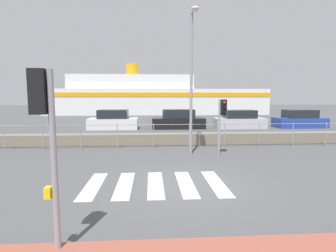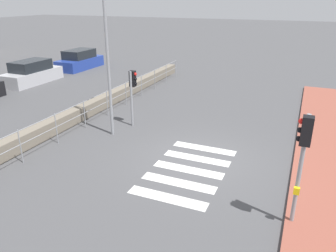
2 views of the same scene
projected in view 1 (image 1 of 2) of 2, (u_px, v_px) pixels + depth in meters
ground_plane at (186, 184)px, 7.74m from camera, size 160.00×160.00×0.00m
crosswalk at (155, 184)px, 7.69m from camera, size 4.05×2.40×0.01m
seawall at (170, 139)px, 14.01m from camera, size 25.94×0.55×0.63m
harbor_fence at (172, 132)px, 13.08m from camera, size 23.39×0.04×1.25m
traffic_light_near at (46, 124)px, 4.02m from camera, size 0.34×0.32×2.97m
traffic_light_far at (222, 114)px, 11.33m from camera, size 0.34×0.32×2.45m
streetlamp at (192, 67)px, 11.13m from camera, size 0.32×1.07×6.20m
ferry_boat at (152, 98)px, 40.49m from camera, size 32.36×7.74×7.59m
parked_car_white at (113, 121)px, 21.04m from camera, size 3.90×1.80×1.55m
parked_car_black at (178, 120)px, 21.38m from camera, size 4.27×1.70×1.56m
parked_car_silver at (239, 120)px, 21.72m from camera, size 4.12×1.74×1.49m
parked_car_blue at (299, 120)px, 22.05m from camera, size 4.11×1.79×1.50m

